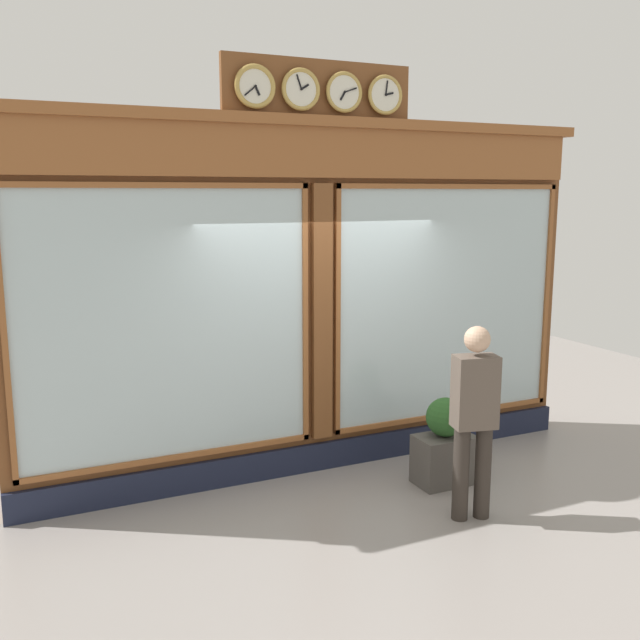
% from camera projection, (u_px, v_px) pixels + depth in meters
% --- Properties ---
extents(ground_plane, '(14.00, 14.00, 0.00)m').
position_uv_depth(ground_plane, '(496.00, 614.00, 4.71)').
color(ground_plane, gray).
extents(shop_facade, '(6.05, 0.42, 3.99)m').
position_uv_depth(shop_facade, '(315.00, 296.00, 7.01)').
color(shop_facade, brown).
rests_on(shop_facade, ground_plane).
extents(pedestrian, '(0.40, 0.30, 1.69)m').
position_uv_depth(pedestrian, '(474.00, 415.00, 5.95)').
color(pedestrian, '#312A24').
rests_on(pedestrian, ground_plane).
extents(planter_box, '(0.56, 0.36, 0.48)m').
position_uv_depth(planter_box, '(444.00, 459.00, 6.81)').
color(planter_box, '#4C4742').
rests_on(planter_box, ground_plane).
extents(planter_shrub, '(0.37, 0.37, 0.37)m').
position_uv_depth(planter_shrub, '(445.00, 417.00, 6.73)').
color(planter_shrub, '#285623').
rests_on(planter_shrub, planter_box).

